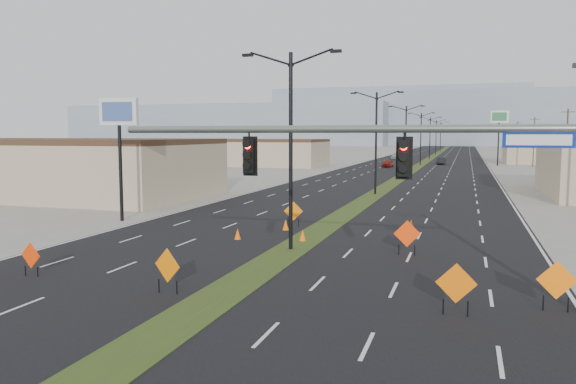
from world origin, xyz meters
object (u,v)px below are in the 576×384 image
(streetlight_6, at_px, (440,136))
(streetlight_2, at_px, (406,138))
(construction_sign_4, at_px, (456,285))
(streetlight_0, at_px, (291,145))
(pole_sign_west, at_px, (119,122))
(streetlight_5, at_px, (436,136))
(car_left, at_px, (388,164))
(construction_sign_1, at_px, (167,267))
(streetlight_1, at_px, (376,139))
(pole_sign_east_far, at_px, (499,120))
(car_far, at_px, (396,156))
(cone_1, at_px, (286,225))
(car_mid, at_px, (441,161))
(streetlight_4, at_px, (430,136))
(construction_sign_5, at_px, (557,282))
(construction_sign_2, at_px, (293,212))
(construction_sign_3, at_px, (407,235))
(cone_2, at_px, (411,225))
(signal_mast, at_px, (468,174))
(cone_0, at_px, (238,234))
(construction_sign_0, at_px, (31,257))
(streetlight_3, at_px, (421,137))
(cone_3, at_px, (303,236))

(streetlight_6, bearing_deg, streetlight_2, -90.00)
(construction_sign_4, bearing_deg, streetlight_2, 95.74)
(streetlight_0, bearing_deg, pole_sign_west, 157.49)
(streetlight_5, xyz_separation_m, car_left, (-5.01, -65.29, -4.76))
(streetlight_6, relative_size, construction_sign_1, 5.83)
(streetlight_1, bearing_deg, pole_sign_east_far, 76.22)
(car_far, bearing_deg, streetlight_6, 84.54)
(streetlight_1, relative_size, cone_1, 15.00)
(cone_1, bearing_deg, car_mid, 85.90)
(car_mid, relative_size, construction_sign_4, 2.30)
(streetlight_4, bearing_deg, cone_1, -91.11)
(streetlight_6, bearing_deg, pole_sign_west, -94.94)
(construction_sign_5, height_order, cone_1, construction_sign_5)
(streetlight_2, bearing_deg, streetlight_4, 90.00)
(cone_1, relative_size, pole_sign_east_far, 0.06)
(construction_sign_2, distance_m, pole_sign_west, 13.38)
(construction_sign_3, height_order, construction_sign_5, construction_sign_3)
(pole_sign_west, bearing_deg, streetlight_2, 68.74)
(car_mid, bearing_deg, streetlight_1, -89.18)
(cone_1, xyz_separation_m, pole_sign_west, (-11.94, 0.26, 6.42))
(streetlight_2, relative_size, cone_2, 16.66)
(signal_mast, distance_m, pole_sign_west, 27.62)
(streetlight_5, height_order, car_far, streetlight_5)
(streetlight_1, distance_m, construction_sign_5, 37.08)
(construction_sign_2, distance_m, cone_0, 5.47)
(construction_sign_0, bearing_deg, car_left, 96.41)
(streetlight_2, distance_m, streetlight_3, 28.00)
(streetlight_1, height_order, streetlight_4, same)
(streetlight_5, height_order, construction_sign_2, streetlight_5)
(streetlight_4, xyz_separation_m, car_far, (-7.68, -2.61, -4.71))
(streetlight_1, height_order, car_mid, streetlight_1)
(streetlight_5, height_order, construction_sign_1, streetlight_5)
(cone_2, bearing_deg, construction_sign_2, -169.88)
(signal_mast, xyz_separation_m, pole_sign_east_far, (5.57, 95.63, 3.69))
(streetlight_1, height_order, construction_sign_5, streetlight_1)
(signal_mast, xyz_separation_m, streetlight_3, (-8.56, 94.00, 0.63))
(construction_sign_2, relative_size, cone_3, 2.44)
(streetlight_6, xyz_separation_m, construction_sign_2, (-2.00, -161.04, -4.46))
(car_far, relative_size, construction_sign_5, 2.80)
(car_mid, distance_m, construction_sign_0, 96.22)
(streetlight_0, xyz_separation_m, construction_sign_4, (8.30, -8.45, -4.38))
(streetlight_2, bearing_deg, signal_mast, -82.61)
(car_mid, height_order, car_far, car_far)
(construction_sign_1, height_order, construction_sign_4, construction_sign_4)
(streetlight_2, height_order, streetlight_4, same)
(streetlight_4, height_order, cone_2, streetlight_4)
(streetlight_5, distance_m, construction_sign_5, 147.49)
(car_left, bearing_deg, cone_0, -83.54)
(streetlight_0, height_order, streetlight_1, same)
(construction_sign_4, bearing_deg, car_far, 96.12)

